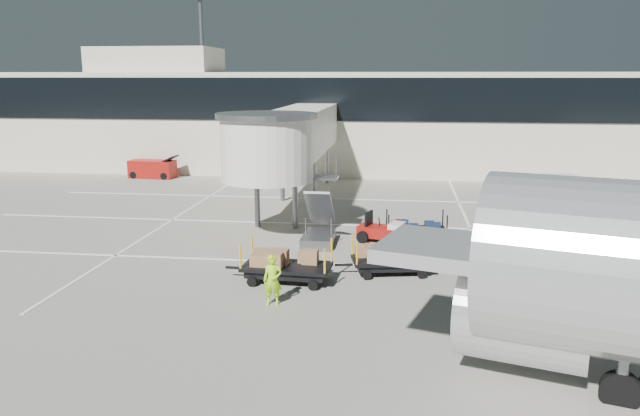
# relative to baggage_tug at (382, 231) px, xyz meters

# --- Properties ---
(ground) EXTENTS (140.00, 140.00, 0.00)m
(ground) POSITION_rel_baggage_tug_xyz_m (-1.53, -5.83, -0.51)
(ground) COLOR #9E9A8D
(ground) RESTS_ON ground
(lane_markings) EXTENTS (40.00, 30.00, 0.02)m
(lane_markings) POSITION_rel_baggage_tug_xyz_m (-2.20, 3.50, -0.50)
(lane_markings) COLOR white
(lane_markings) RESTS_ON ground
(terminal) EXTENTS (64.00, 12.11, 15.20)m
(terminal) POSITION_rel_baggage_tug_xyz_m (-1.89, 24.11, 3.59)
(terminal) COLOR beige
(terminal) RESTS_ON ground
(jet_bridge) EXTENTS (5.70, 20.40, 6.03)m
(jet_bridge) POSITION_rel_baggage_tug_xyz_m (-5.51, 6.43, 3.77)
(jet_bridge) COLOR silver
(jet_bridge) RESTS_ON ground
(baggage_tug) EXTENTS (2.36, 1.90, 1.41)m
(baggage_tug) POSITION_rel_baggage_tug_xyz_m (0.00, 0.00, 0.00)
(baggage_tug) COLOR maroon
(baggage_tug) RESTS_ON ground
(suitcase_cart) EXTENTS (3.56, 1.68, 1.37)m
(suitcase_cart) POSITION_rel_baggage_tug_xyz_m (1.70, 0.58, -0.02)
(suitcase_cart) COLOR black
(suitcase_cart) RESTS_ON ground
(box_cart_near) EXTENTS (3.89, 2.13, 1.49)m
(box_cart_near) POSITION_rel_baggage_tug_xyz_m (0.51, -4.80, 0.07)
(box_cart_near) COLOR black
(box_cart_near) RESTS_ON ground
(box_cart_far) EXTENTS (4.16, 1.85, 1.61)m
(box_cart_far) POSITION_rel_baggage_tug_xyz_m (-3.46, -6.40, 0.14)
(box_cart_far) COLOR black
(box_cart_far) RESTS_ON ground
(ground_worker) EXTENTS (0.71, 0.52, 1.78)m
(ground_worker) POSITION_rel_baggage_tug_xyz_m (-3.46, -8.84, 0.38)
(ground_worker) COLOR #96E117
(ground_worker) RESTS_ON ground
(minivan) EXTENTS (3.85, 5.57, 1.96)m
(minivan) POSITION_rel_baggage_tug_xyz_m (10.76, 7.85, 0.66)
(minivan) COLOR silver
(minivan) RESTS_ON ground
(belt_loader) EXTENTS (3.82, 1.77, 1.79)m
(belt_loader) POSITION_rel_baggage_tug_xyz_m (-18.15, 16.74, 0.17)
(belt_loader) COLOR maroon
(belt_loader) RESTS_ON ground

